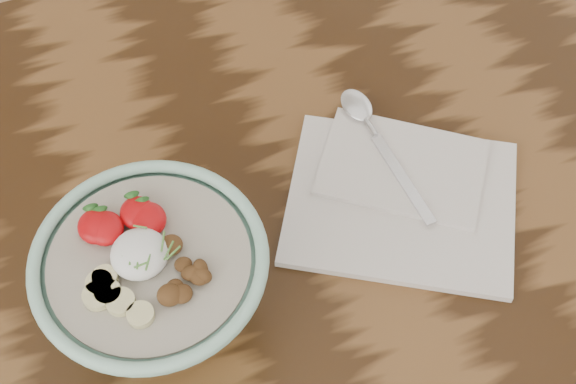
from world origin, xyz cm
name	(u,v)px	position (x,y,z in cm)	size (l,w,h in cm)	color
table	(263,293)	(0.00, 0.00, 65.70)	(160.00, 90.00, 75.00)	#321D0C
breakfast_bowl	(155,282)	(-10.96, -3.16, 81.91)	(20.43, 20.43, 13.32)	#9BD0BA
napkin	(401,195)	(15.91, 0.82, 75.60)	(29.63, 28.08, 1.43)	silver
spoon	(368,123)	(16.01, 9.95, 76.85)	(3.49, 19.14, 1.00)	silver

